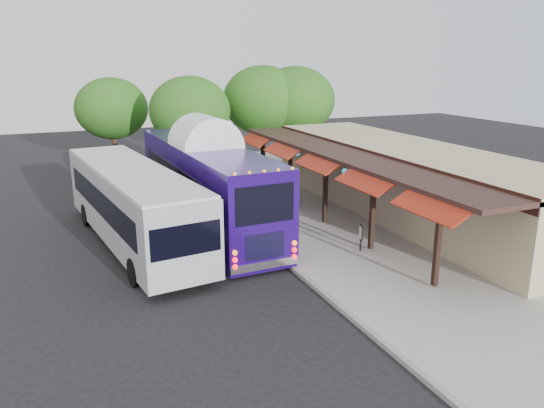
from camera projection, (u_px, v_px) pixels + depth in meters
name	position (u px, v px, depth m)	size (l,w,h in m)	color
ground	(288.00, 267.00, 20.66)	(90.00, 90.00, 0.00)	black
sidewalk	(346.00, 222.00, 26.07)	(10.00, 40.00, 0.15)	#9E9B93
curb	(252.00, 234.00, 24.21)	(0.20, 40.00, 0.16)	gray
station_shelter	(405.00, 181.00, 26.87)	(8.15, 20.00, 3.60)	tan
coach_bus	(207.00, 181.00, 24.86)	(3.35, 13.37, 4.24)	#210861
city_bus	(132.00, 203.00, 22.73)	(4.30, 12.87, 3.39)	#94979D
ped_a	(260.00, 211.00, 24.55)	(0.63, 0.42, 1.74)	black
ped_b	(284.00, 187.00, 28.62)	(0.92, 0.72, 1.90)	black
ped_c	(280.00, 198.00, 26.71)	(1.05, 0.44, 1.79)	black
ped_d	(246.00, 168.00, 34.09)	(1.12, 0.64, 1.73)	black
sign_board	(361.00, 234.00, 21.75)	(0.22, 0.49, 1.11)	black
tree_left	(190.00, 111.00, 34.41)	(5.28, 5.28, 6.76)	#382314
tree_mid	(263.00, 100.00, 37.87)	(5.76, 5.76, 7.37)	#382314
tree_right	(295.00, 100.00, 38.32)	(5.70, 5.70, 7.30)	#382314
tree_far	(112.00, 108.00, 37.62)	(5.12, 5.12, 6.55)	#382314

